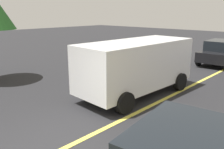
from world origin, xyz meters
TOP-DOWN VIEW (x-y plane):
  - lane_marking_centre at (3.00, 0.00)m, footprint 28.00×0.16m
  - white_van at (4.69, 1.20)m, footprint 5.28×2.44m
  - car_black_mid_road at (13.23, 0.82)m, footprint 4.60×2.14m

SIDE VIEW (x-z plane):
  - lane_marking_centre at x=3.00m, z-range 0.00..0.01m
  - car_black_mid_road at x=13.23m, z-range 0.01..1.56m
  - white_van at x=4.69m, z-range 0.17..2.37m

